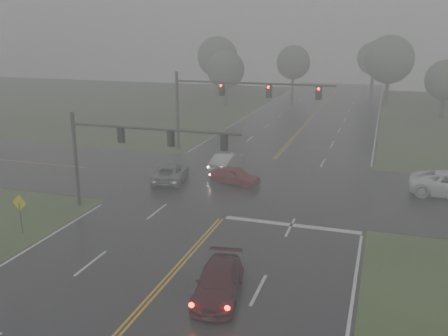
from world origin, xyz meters
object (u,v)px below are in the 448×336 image
(sedan_silver, at_px, (227,170))
(car_grey, at_px, (171,181))
(sedan_red, at_px, (235,184))
(signal_gantry_far, at_px, (224,96))
(signal_gantry_near, at_px, (123,145))
(sedan_maroon, at_px, (219,296))

(sedan_silver, relative_size, car_grey, 0.92)
(sedan_red, bearing_deg, signal_gantry_far, 35.51)
(sedan_red, distance_m, signal_gantry_near, 10.58)
(car_grey, height_order, signal_gantry_near, signal_gantry_near)
(sedan_maroon, xyz_separation_m, signal_gantry_far, (-8.19, 26.27, 5.53))
(sedan_red, xyz_separation_m, sedan_silver, (-1.78, 3.54, 0.00))
(sedan_red, relative_size, sedan_silver, 0.87)
(car_grey, relative_size, signal_gantry_near, 0.43)
(sedan_silver, distance_m, car_grey, 5.53)
(signal_gantry_near, xyz_separation_m, signal_gantry_far, (1.26, 17.62, 0.97))
(sedan_maroon, bearing_deg, signal_gantry_far, 98.47)
(sedan_maroon, height_order, signal_gantry_far, signal_gantry_far)
(car_grey, bearing_deg, sedan_red, 177.81)
(sedan_maroon, distance_m, signal_gantry_near, 13.60)
(sedan_silver, bearing_deg, sedan_red, 120.95)
(car_grey, height_order, signal_gantry_far, signal_gantry_far)
(car_grey, xyz_separation_m, signal_gantry_near, (-0.15, -7.09, 4.56))
(sedan_silver, bearing_deg, signal_gantry_near, 77.30)
(signal_gantry_far, bearing_deg, signal_gantry_near, -94.08)
(signal_gantry_far, bearing_deg, sedan_red, -67.42)
(sedan_maroon, height_order, sedan_red, sedan_maroon)
(sedan_red, distance_m, sedan_silver, 3.96)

